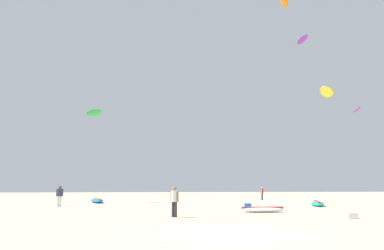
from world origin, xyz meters
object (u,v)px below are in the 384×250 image
(kite_grounded_mid, at_px, (263,210))
(kite_grounded_far, at_px, (317,203))
(person_midground, at_px, (60,194))
(kite_aloft_4, at_px, (94,113))
(gear_bag, at_px, (248,205))
(kite_aloft_1, at_px, (302,39))
(kite_aloft_0, at_px, (327,92))
(kite_grounded_near, at_px, (97,200))
(person_foreground, at_px, (174,199))
(cooler_box, at_px, (352,216))
(kite_aloft_2, at_px, (357,110))
(kite_aloft_3, at_px, (284,1))
(person_left, at_px, (262,192))

(kite_grounded_mid, distance_m, kite_grounded_far, 9.06)
(person_midground, distance_m, kite_aloft_4, 10.60)
(gear_bag, bearing_deg, kite_aloft_1, 54.37)
(person_midground, bearing_deg, kite_aloft_0, -100.63)
(person_midground, distance_m, kite_grounded_near, 6.20)
(kite_grounded_near, xyz_separation_m, kite_aloft_0, (23.02, -4.83, 10.72))
(kite_aloft_4, bearing_deg, kite_grounded_mid, -40.91)
(person_foreground, bearing_deg, person_midground, 84.25)
(kite_aloft_1, bearing_deg, gear_bag, -125.63)
(gear_bag, distance_m, kite_aloft_0, 14.36)
(cooler_box, relative_size, kite_aloft_0, 0.13)
(kite_grounded_far, xyz_separation_m, kite_aloft_0, (2.42, 1.56, 10.74))
(gear_bag, relative_size, kite_aloft_2, 0.19)
(cooler_box, height_order, kite_aloft_3, kite_aloft_3)
(person_foreground, xyz_separation_m, cooler_box, (10.08, -1.51, -0.89))
(person_midground, xyz_separation_m, cooler_box, (19.79, -11.00, -0.87))
(kite_grounded_far, relative_size, kite_aloft_0, 0.87)
(kite_aloft_0, bearing_deg, person_left, 116.43)
(person_midground, relative_size, kite_aloft_0, 0.40)
(person_foreground, height_order, kite_aloft_3, kite_aloft_3)
(kite_aloft_0, distance_m, kite_aloft_3, 14.20)
(gear_bag, distance_m, kite_aloft_3, 26.21)
(person_left, distance_m, kite_aloft_2, 16.80)
(kite_grounded_near, height_order, cooler_box, kite_grounded_near)
(kite_grounded_near, bearing_deg, person_left, 12.26)
(person_midground, distance_m, kite_grounded_far, 22.60)
(kite_grounded_mid, relative_size, kite_grounded_far, 0.83)
(kite_grounded_far, distance_m, kite_aloft_0, 11.12)
(person_foreground, bearing_deg, kite_grounded_far, -16.68)
(person_midground, distance_m, kite_aloft_0, 26.91)
(person_midground, bearing_deg, kite_aloft_4, -22.84)
(kite_grounded_mid, bearing_deg, person_left, 74.06)
(cooler_box, relative_size, gear_bag, 1.00)
(kite_aloft_0, xyz_separation_m, kite_aloft_4, (-23.92, 5.16, -1.36))
(kite_grounded_near, height_order, kite_aloft_0, kite_aloft_0)
(kite_aloft_3, height_order, kite_aloft_4, kite_aloft_3)
(gear_bag, xyz_separation_m, kite_aloft_2, (17.71, 12.18, 11.24))
(person_left, bearing_deg, gear_bag, -78.20)
(cooler_box, xyz_separation_m, kite_aloft_3, (3.39, 17.34, 23.83))
(person_foreground, xyz_separation_m, kite_aloft_3, (13.47, 15.83, 22.94))
(kite_grounded_near, relative_size, gear_bag, 7.53)
(kite_grounded_near, distance_m, kite_grounded_far, 21.57)
(person_midground, distance_m, kite_aloft_3, 33.23)
(kite_aloft_4, bearing_deg, kite_aloft_3, 0.48)
(kite_aloft_0, height_order, kite_aloft_1, kite_aloft_1)
(kite_aloft_2, bearing_deg, kite_aloft_0, -133.00)
(person_foreground, bearing_deg, kite_grounded_near, 65.39)
(kite_grounded_mid, bearing_deg, kite_aloft_4, 139.09)
(person_left, relative_size, gear_bag, 2.75)
(kite_grounded_far, bearing_deg, cooler_box, -104.99)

